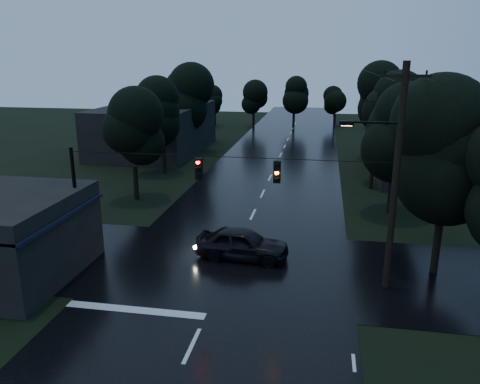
% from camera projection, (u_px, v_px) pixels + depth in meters
% --- Properties ---
extents(main_road, '(12.00, 120.00, 0.02)m').
position_uv_depth(main_road, '(270.00, 178.00, 40.67)').
color(main_road, black).
rests_on(main_road, ground).
extents(cross_street, '(60.00, 9.00, 0.02)m').
position_uv_depth(cross_street, '(230.00, 265.00, 23.65)').
color(cross_street, black).
rests_on(cross_street, ground).
extents(building_far_right, '(10.00, 14.00, 4.40)m').
position_uv_depth(building_far_right, '(432.00, 150.00, 41.49)').
color(building_far_right, black).
rests_on(building_far_right, ground).
extents(building_far_left, '(10.00, 16.00, 5.00)m').
position_uv_depth(building_far_left, '(155.00, 129.00, 51.78)').
color(building_far_left, black).
rests_on(building_far_left, ground).
extents(utility_pole_main, '(3.50, 0.30, 10.00)m').
position_uv_depth(utility_pole_main, '(394.00, 175.00, 19.99)').
color(utility_pole_main, black).
rests_on(utility_pole_main, ground).
extents(utility_pole_far, '(2.00, 0.30, 7.50)m').
position_uv_depth(utility_pole_far, '(374.00, 141.00, 36.30)').
color(utility_pole_far, black).
rests_on(utility_pole_far, ground).
extents(anchor_pole_left, '(0.18, 0.18, 6.00)m').
position_uv_depth(anchor_pole_left, '(77.00, 207.00, 23.13)').
color(anchor_pole_left, black).
rests_on(anchor_pole_left, ground).
extents(span_signals, '(15.00, 0.37, 1.12)m').
position_uv_depth(span_signals, '(236.00, 169.00, 21.14)').
color(span_signals, black).
rests_on(span_signals, ground).
extents(tree_corner_near, '(4.48, 4.48, 9.44)m').
position_uv_depth(tree_corner_near, '(448.00, 152.00, 21.24)').
color(tree_corner_near, black).
rests_on(tree_corner_near, ground).
extents(tree_left_a, '(3.92, 3.92, 8.26)m').
position_uv_depth(tree_left_a, '(132.00, 129.00, 33.16)').
color(tree_left_a, black).
rests_on(tree_left_a, ground).
extents(tree_left_b, '(4.20, 4.20, 8.85)m').
position_uv_depth(tree_left_b, '(162.00, 111.00, 40.72)').
color(tree_left_b, black).
rests_on(tree_left_b, ground).
extents(tree_left_c, '(4.48, 4.48, 9.44)m').
position_uv_depth(tree_left_c, '(187.00, 97.00, 50.17)').
color(tree_left_c, black).
rests_on(tree_left_c, ground).
extents(tree_right_a, '(4.20, 4.20, 8.85)m').
position_uv_depth(tree_right_a, '(397.00, 130.00, 30.03)').
color(tree_right_a, black).
rests_on(tree_right_a, ground).
extents(tree_right_b, '(4.48, 4.48, 9.44)m').
position_uv_depth(tree_right_b, '(391.00, 111.00, 37.39)').
color(tree_right_b, black).
rests_on(tree_right_b, ground).
extents(tree_right_c, '(4.76, 4.76, 10.03)m').
position_uv_depth(tree_right_c, '(384.00, 96.00, 46.64)').
color(tree_right_c, black).
rests_on(tree_right_c, ground).
extents(car, '(4.92, 2.25, 1.64)m').
position_uv_depth(car, '(242.00, 243.00, 24.27)').
color(car, black).
rests_on(car, ground).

